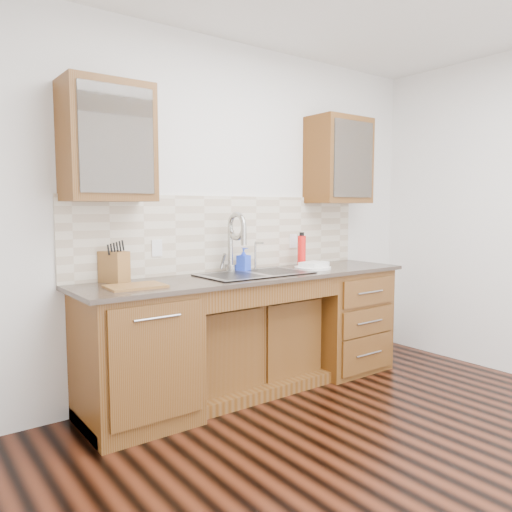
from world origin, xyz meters
TOP-DOWN VIEW (x-y plane):
  - ground at (0.00, 0.00)m, footprint 4.00×3.50m
  - wall_back at (0.00, 1.80)m, footprint 4.00×0.10m
  - base_cabinet_left at (-0.95, 1.44)m, footprint 0.70×0.62m
  - base_cabinet_center at (0.00, 1.53)m, footprint 1.20×0.44m
  - base_cabinet_right at (0.95, 1.44)m, footprint 0.70×0.62m
  - countertop at (0.00, 1.43)m, footprint 2.70×0.65m
  - backsplash at (0.00, 1.74)m, footprint 2.70×0.02m
  - sink at (0.00, 1.41)m, footprint 0.84×0.46m
  - faucet at (-0.07, 1.64)m, footprint 0.04×0.04m
  - filter_tap at (0.18, 1.65)m, footprint 0.02×0.02m
  - upper_cabinet_left at (-1.05, 1.58)m, footprint 0.55×0.34m
  - upper_cabinet_right at (1.05, 1.58)m, footprint 0.55×0.34m
  - outlet_left at (-0.65, 1.73)m, footprint 0.08×0.01m
  - outlet_right at (0.65, 1.73)m, footprint 0.08×0.01m
  - soap_bottle at (0.03, 1.61)m, footprint 0.11×0.11m
  - water_bottle at (0.62, 1.58)m, footprint 0.08×0.08m
  - plate at (0.59, 1.41)m, footprint 0.31×0.31m
  - dish_towel at (0.63, 1.44)m, footprint 0.25×0.21m
  - knife_block at (-1.00, 1.66)m, footprint 0.18×0.22m
  - cutting_board at (-0.97, 1.37)m, footprint 0.37×0.26m
  - cup_left_a at (-1.19, 1.58)m, footprint 0.16×0.16m
  - cup_left_b at (-0.93, 1.58)m, footprint 0.11×0.11m
  - cup_right_a at (1.01, 1.58)m, footprint 0.13×0.13m
  - cup_right_b at (1.19, 1.58)m, footprint 0.13×0.13m

SIDE VIEW (x-z plane):
  - ground at x=0.00m, z-range -0.10..0.00m
  - base_cabinet_center at x=0.00m, z-range 0.00..0.70m
  - base_cabinet_left at x=-0.95m, z-range 0.00..0.88m
  - base_cabinet_right at x=0.95m, z-range 0.00..0.88m
  - sink at x=0.00m, z-range 0.73..0.92m
  - countertop at x=0.00m, z-range 0.88..0.91m
  - cutting_board at x=-0.97m, z-range 0.91..0.93m
  - plate at x=0.59m, z-range 0.91..0.93m
  - dish_towel at x=0.63m, z-range 0.93..0.96m
  - soap_bottle at x=0.03m, z-range 0.91..1.10m
  - knife_block at x=-1.00m, z-range 0.91..1.12m
  - filter_tap at x=0.18m, z-range 0.91..1.15m
  - water_bottle at x=0.62m, z-range 0.91..1.17m
  - faucet at x=-0.07m, z-range 0.91..1.31m
  - outlet_left at x=-0.65m, z-range 1.06..1.18m
  - outlet_right at x=0.65m, z-range 1.06..1.18m
  - backsplash at x=0.00m, z-range 0.91..1.50m
  - wall_back at x=0.00m, z-range 0.00..2.70m
  - cup_right_a at x=1.01m, z-range 1.72..1.81m
  - cup_left_b at x=-0.93m, z-range 1.72..1.82m
  - cup_right_b at x=1.19m, z-range 1.72..1.82m
  - cup_left_a at x=-1.19m, z-range 1.72..1.83m
  - upper_cabinet_left at x=-1.05m, z-range 1.45..2.20m
  - upper_cabinet_right at x=1.05m, z-range 1.45..2.20m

